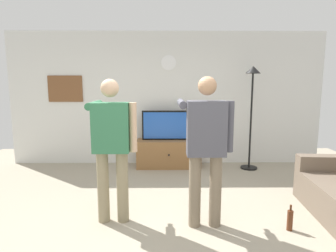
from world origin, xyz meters
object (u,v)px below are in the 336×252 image
object	(u,v)px
person_standing_nearer_couch	(206,143)
framed_picture	(65,89)
person_standing_nearer_lamp	(112,142)
tv_stand	(169,154)
beverage_bottle	(290,220)
wall_clock	(169,63)
floor_lamp	(252,96)
television	(169,125)

from	to	relation	value
person_standing_nearer_couch	framed_picture	bearing A→B (deg)	133.28
person_standing_nearer_lamp	person_standing_nearer_couch	xyz separation A→B (m)	(1.10, -0.12, 0.02)
tv_stand	beverage_bottle	bearing A→B (deg)	-61.37
person_standing_nearer_lamp	framed_picture	bearing A→B (deg)	118.91
tv_stand	wall_clock	world-z (taller)	wall_clock
wall_clock	person_standing_nearer_lamp	xyz separation A→B (m)	(-0.71, -2.51, -1.10)
framed_picture	person_standing_nearer_lamp	xyz separation A→B (m)	(1.39, -2.52, -0.58)
tv_stand	floor_lamp	world-z (taller)	floor_lamp
wall_clock	television	bearing A→B (deg)	-90.00
tv_stand	television	bearing A→B (deg)	90.00
tv_stand	television	size ratio (longest dim) A/B	1.20
wall_clock	beverage_bottle	world-z (taller)	wall_clock
person_standing_nearer_lamp	television	bearing A→B (deg)	72.73
wall_clock	beverage_bottle	xyz separation A→B (m)	(1.36, -2.77, -1.95)
wall_clock	framed_picture	xyz separation A→B (m)	(-2.10, 0.00, -0.52)
wall_clock	framed_picture	distance (m)	2.16
television	person_standing_nearer_couch	xyz separation A→B (m)	(0.39, -2.40, 0.16)
person_standing_nearer_lamp	person_standing_nearer_couch	bearing A→B (deg)	-6.45
wall_clock	floor_lamp	bearing A→B (deg)	-14.53
tv_stand	person_standing_nearer_lamp	xyz separation A→B (m)	(-0.71, -2.22, 0.71)
television	framed_picture	size ratio (longest dim) A/B	1.53
framed_picture	person_standing_nearer_couch	distance (m)	3.67
framed_picture	beverage_bottle	xyz separation A→B (m)	(3.45, -2.78, -1.44)
television	framed_picture	xyz separation A→B (m)	(-2.10, 0.25, 0.72)
framed_picture	floor_lamp	bearing A→B (deg)	-6.44
person_standing_nearer_lamp	beverage_bottle	distance (m)	2.25
wall_clock	floor_lamp	world-z (taller)	wall_clock
television	wall_clock	xyz separation A→B (m)	(-0.00, 0.24, 1.23)
floor_lamp	person_standing_nearer_lamp	bearing A→B (deg)	-137.48
floor_lamp	wall_clock	bearing A→B (deg)	165.47
tv_stand	television	world-z (taller)	television
floor_lamp	person_standing_nearer_lamp	size ratio (longest dim) A/B	1.16
wall_clock	person_standing_nearer_couch	bearing A→B (deg)	-81.56
floor_lamp	person_standing_nearer_lamp	world-z (taller)	floor_lamp
floor_lamp	framed_picture	bearing A→B (deg)	173.56
television	wall_clock	bearing A→B (deg)	90.00
television	beverage_bottle	bearing A→B (deg)	-61.81
tv_stand	framed_picture	size ratio (longest dim) A/B	1.83
person_standing_nearer_lamp	floor_lamp	bearing A→B (deg)	42.52
person_standing_nearer_couch	tv_stand	bearing A→B (deg)	99.46
tv_stand	floor_lamp	size ratio (longest dim) A/B	0.64
television	person_standing_nearer_couch	bearing A→B (deg)	-80.72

